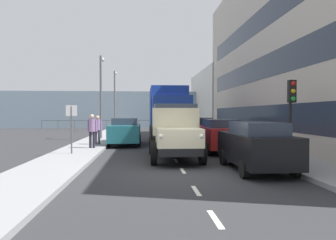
{
  "coord_description": "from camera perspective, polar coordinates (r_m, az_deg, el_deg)",
  "views": [
    {
      "loc": [
        1.36,
        10.82,
        2.03
      ],
      "look_at": [
        -0.43,
        -13.37,
        1.52
      ],
      "focal_mm": 34.72,
      "sensor_mm": 36.0,
      "label": 1
    }
  ],
  "objects": [
    {
      "name": "lorry_cargo_blue",
      "position": [
        23.2,
        0.03,
        1.32
      ],
      "size": [
        2.58,
        8.2,
        3.87
      ],
      "color": "#193899",
      "rests_on": "ground_plane"
    },
    {
      "name": "street_sign",
      "position": [
        15.74,
        -16.59,
        -0.11
      ],
      "size": [
        0.5,
        0.07,
        2.25
      ],
      "color": "#4C4C4C",
      "rests_on": "sidewalk_right"
    },
    {
      "name": "car_black_kerbside_near",
      "position": [
        11.83,
        15.13,
        -4.34
      ],
      "size": [
        1.81,
        4.23,
        1.72
      ],
      "color": "black",
      "rests_on": "ground_plane"
    },
    {
      "name": "car_red_kerbside_1",
      "position": [
        17.14,
        8.97,
        -2.6
      ],
      "size": [
        1.84,
        4.29,
        1.72
      ],
      "color": "#B21E1E",
      "rests_on": "ground_plane"
    },
    {
      "name": "car_teal_oppositeside_0",
      "position": [
        20.74,
        -7.54,
        -1.94
      ],
      "size": [
        1.95,
        4.5,
        1.72
      ],
      "color": "#1E6670",
      "rests_on": "ground_plane"
    },
    {
      "name": "seawall_railing",
      "position": [
        41.18,
        -2.35,
        -0.34
      ],
      "size": [
        28.08,
        0.08,
        1.2
      ],
      "color": "#4C5156",
      "rests_on": "ground_plane"
    },
    {
      "name": "ground_plane",
      "position": [
        20.76,
        -0.47,
        -4.41
      ],
      "size": [
        80.0,
        80.0,
        0.0
      ],
      "primitive_type": "plane",
      "color": "#2D2D30"
    },
    {
      "name": "building_terrace",
      "position": [
        22.74,
        24.02,
        11.62
      ],
      "size": [
        6.73,
        27.94,
        12.38
      ],
      "color": "beige",
      "rests_on": "ground_plane"
    },
    {
      "name": "sidewalk_left",
      "position": [
        21.57,
        12.05,
        -4.02
      ],
      "size": [
        2.34,
        42.25,
        0.15
      ],
      "primitive_type": "cube",
      "color": "gray",
      "rests_on": "ground_plane"
    },
    {
      "name": "pedestrian_strolling",
      "position": [
        20.02,
        -12.27,
        -1.27
      ],
      "size": [
        0.53,
        0.34,
        1.74
      ],
      "color": "#383342",
      "rests_on": "sidewalk_right"
    },
    {
      "name": "car_silver_kerbside_3",
      "position": [
        28.49,
        3.66,
        -1.08
      ],
      "size": [
        1.78,
        3.82,
        1.72
      ],
      "color": "#B7BABF",
      "rests_on": "ground_plane"
    },
    {
      "name": "sidewalk_right",
      "position": [
        20.97,
        -13.35,
        -4.18
      ],
      "size": [
        2.34,
        42.25,
        0.15
      ],
      "primitive_type": "cube",
      "color": "gray",
      "rests_on": "ground_plane"
    },
    {
      "name": "lamp_post_far",
      "position": [
        35.98,
        -9.32,
        4.34
      ],
      "size": [
        0.32,
        1.14,
        6.48
      ],
      "color": "#59595B",
      "rests_on": "sidewalk_right"
    },
    {
      "name": "truck_vintage_cream",
      "position": [
        14.07,
        1.24,
        -2.27
      ],
      "size": [
        2.17,
        5.64,
        2.43
      ],
      "color": "black",
      "rests_on": "ground_plane"
    },
    {
      "name": "traffic_light_near",
      "position": [
        13.87,
        20.84,
        2.95
      ],
      "size": [
        0.28,
        0.41,
        3.2
      ],
      "color": "black",
      "rests_on": "sidewalk_left"
    },
    {
      "name": "pedestrian_couple_a",
      "position": [
        18.02,
        -13.19,
        -1.38
      ],
      "size": [
        0.53,
        0.34,
        1.82
      ],
      "color": "black",
      "rests_on": "sidewalk_right"
    },
    {
      "name": "lamp_post_promenade",
      "position": [
        25.07,
        -11.67,
        5.36
      ],
      "size": [
        0.32,
        1.14,
        6.19
      ],
      "color": "#59595B",
      "rests_on": "sidewalk_right"
    },
    {
      "name": "sea_horizon",
      "position": [
        44.77,
        -2.5,
        1.81
      ],
      "size": [
        80.0,
        0.8,
        5.0
      ],
      "primitive_type": "cube",
      "color": "gray",
      "rests_on": "ground_plane"
    },
    {
      "name": "building_far_block",
      "position": [
        42.65,
        10.12,
        3.41
      ],
      "size": [
        6.72,
        15.88,
        7.37
      ],
      "color": "silver",
      "rests_on": "ground_plane"
    },
    {
      "name": "road_centreline_markings",
      "position": [
        20.43,
        -0.41,
        -4.49
      ],
      "size": [
        0.12,
        39.19,
        0.01
      ],
      "color": "silver",
      "rests_on": "ground_plane"
    },
    {
      "name": "car_maroon_kerbside_2",
      "position": [
        23.19,
        5.48,
        -1.6
      ],
      "size": [
        1.86,
        4.37,
        1.72
      ],
      "color": "maroon",
      "rests_on": "ground_plane"
    }
  ]
}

